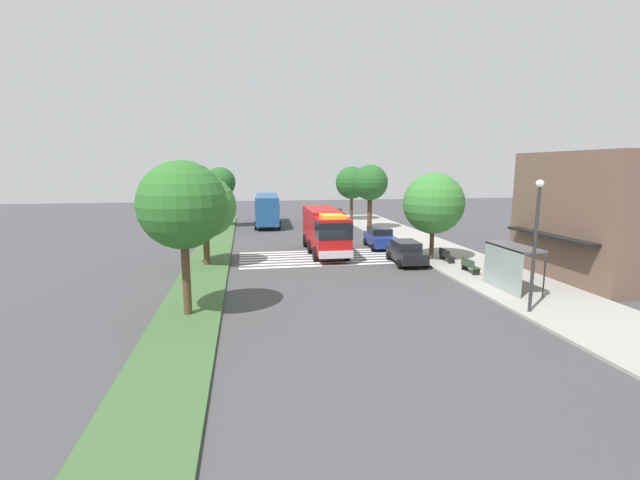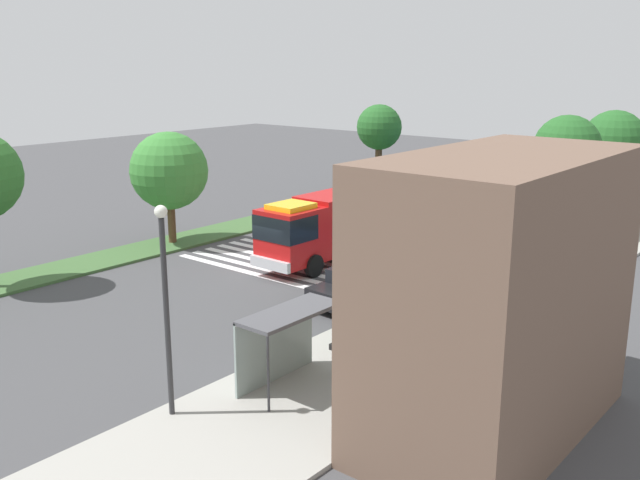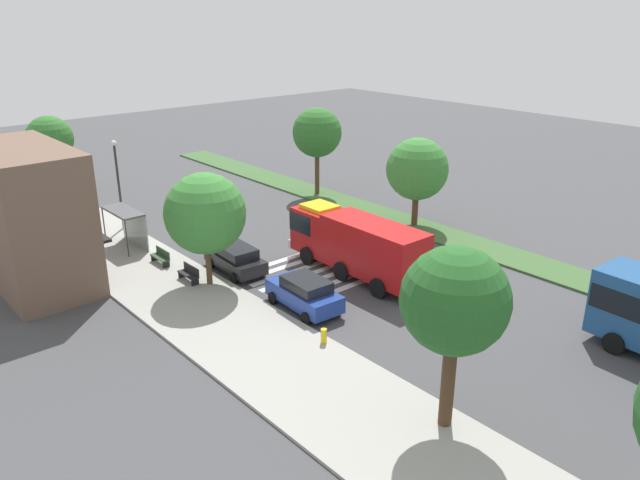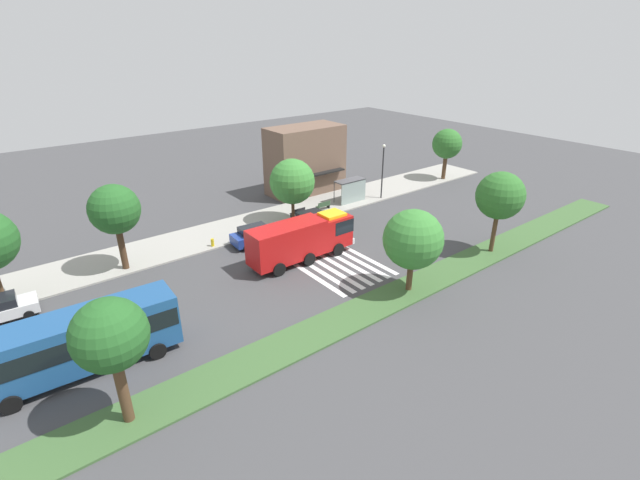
{
  "view_description": "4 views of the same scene",
  "coord_description": "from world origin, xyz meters",
  "px_view_note": "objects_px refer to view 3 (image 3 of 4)",
  "views": [
    {
      "loc": [
        29.78,
        -5.58,
        6.83
      ],
      "look_at": [
        -3.27,
        0.09,
        1.19
      ],
      "focal_mm": 24.39,
      "sensor_mm": 36.0,
      "label": 1
    },
    {
      "loc": [
        23.82,
        22.57,
        10.04
      ],
      "look_at": [
        -1.27,
        1.93,
        1.79
      ],
      "focal_mm": 39.81,
      "sensor_mm": 36.0,
      "label": 2
    },
    {
      "loc": [
        -27.45,
        23.8,
        14.55
      ],
      "look_at": [
        -1.18,
        0.91,
        1.41
      ],
      "focal_mm": 34.73,
      "sensor_mm": 36.0,
      "label": 3
    },
    {
      "loc": [
        -23.55,
        -27.07,
        17.31
      ],
      "look_at": [
        -2.39,
        0.13,
        1.53
      ],
      "focal_mm": 25.41,
      "sensor_mm": 36.0,
      "label": 4
    }
  ],
  "objects_px": {
    "fire_truck": "(353,241)",
    "sidewalk_tree_west": "(455,302)",
    "bus_stop_shelter": "(129,220)",
    "bench_west_of_shelter": "(189,273)",
    "parked_car_mid": "(305,293)",
    "sidewalk_tree_far_east": "(50,139)",
    "median_tree_center": "(317,133)",
    "fire_hydrant": "(324,336)",
    "bench_near_shelter": "(161,257)",
    "median_tree_west": "(417,169)",
    "parked_car_east": "(236,259)",
    "street_lamp": "(118,177)",
    "sidewalk_tree_center": "(205,214)"
  },
  "relations": [
    {
      "from": "bench_near_shelter",
      "to": "fire_truck",
      "type": "bearing_deg",
      "value": -136.35
    },
    {
      "from": "parked_car_mid",
      "to": "bench_near_shelter",
      "type": "distance_m",
      "value": 10.4
    },
    {
      "from": "fire_truck",
      "to": "street_lamp",
      "type": "relative_size",
      "value": 1.54
    },
    {
      "from": "sidewalk_tree_center",
      "to": "median_tree_center",
      "type": "xyz_separation_m",
      "value": [
        9.59,
        -16.18,
        0.92
      ]
    },
    {
      "from": "street_lamp",
      "to": "sidewalk_tree_west",
      "type": "xyz_separation_m",
      "value": [
        -28.3,
        0.4,
        1.36
      ]
    },
    {
      "from": "street_lamp",
      "to": "median_tree_center",
      "type": "relative_size",
      "value": 0.88
    },
    {
      "from": "fire_truck",
      "to": "median_tree_center",
      "type": "height_order",
      "value": "median_tree_center"
    },
    {
      "from": "bench_west_of_shelter",
      "to": "street_lamp",
      "type": "xyz_separation_m",
      "value": [
        10.91,
        -1.06,
        3.17
      ]
    },
    {
      "from": "fire_hydrant",
      "to": "parked_car_mid",
      "type": "bearing_deg",
      "value": -26.44
    },
    {
      "from": "bus_stop_shelter",
      "to": "street_lamp",
      "type": "bearing_deg",
      "value": -17.03
    },
    {
      "from": "parked_car_east",
      "to": "median_tree_center",
      "type": "height_order",
      "value": "median_tree_center"
    },
    {
      "from": "parked_car_east",
      "to": "sidewalk_tree_center",
      "type": "xyz_separation_m",
      "value": [
        -0.66,
        2.2,
        3.39
      ]
    },
    {
      "from": "bench_near_shelter",
      "to": "median_tree_west",
      "type": "height_order",
      "value": "median_tree_west"
    },
    {
      "from": "sidewalk_tree_center",
      "to": "fire_hydrant",
      "type": "distance_m",
      "value": 9.78
    },
    {
      "from": "median_tree_center",
      "to": "sidewalk_tree_west",
      "type": "bearing_deg",
      "value": 148.05
    },
    {
      "from": "bus_stop_shelter",
      "to": "bench_west_of_shelter",
      "type": "distance_m",
      "value": 7.45
    },
    {
      "from": "street_lamp",
      "to": "median_tree_center",
      "type": "distance_m",
      "value": 16.01
    },
    {
      "from": "sidewalk_tree_west",
      "to": "fire_hydrant",
      "type": "height_order",
      "value": "sidewalk_tree_west"
    },
    {
      "from": "parked_car_mid",
      "to": "sidewalk_tree_far_east",
      "type": "distance_m",
      "value": 29.57
    },
    {
      "from": "parked_car_mid",
      "to": "bus_stop_shelter",
      "type": "xyz_separation_m",
      "value": [
        13.99,
        2.89,
        0.99
      ]
    },
    {
      "from": "street_lamp",
      "to": "bench_west_of_shelter",
      "type": "bearing_deg",
      "value": 174.43
    },
    {
      "from": "fire_truck",
      "to": "bus_stop_shelter",
      "type": "distance_m",
      "value": 14.63
    },
    {
      "from": "bus_stop_shelter",
      "to": "median_tree_center",
      "type": "xyz_separation_m",
      "value": [
        1.2,
        -16.87,
        3.26
      ]
    },
    {
      "from": "bench_west_of_shelter",
      "to": "fire_hydrant",
      "type": "height_order",
      "value": "bench_west_of_shelter"
    },
    {
      "from": "bus_stop_shelter",
      "to": "sidewalk_tree_west",
      "type": "distance_m",
      "value": 24.95
    },
    {
      "from": "parked_car_mid",
      "to": "sidewalk_tree_far_east",
      "type": "relative_size",
      "value": 0.7
    },
    {
      "from": "bench_near_shelter",
      "to": "bench_west_of_shelter",
      "type": "relative_size",
      "value": 1.0
    },
    {
      "from": "fire_truck",
      "to": "bench_near_shelter",
      "type": "height_order",
      "value": "fire_truck"
    },
    {
      "from": "parked_car_east",
      "to": "bench_west_of_shelter",
      "type": "bearing_deg",
      "value": 85.43
    },
    {
      "from": "fire_truck",
      "to": "sidewalk_tree_west",
      "type": "distance_m",
      "value": 14.74
    },
    {
      "from": "bus_stop_shelter",
      "to": "bench_near_shelter",
      "type": "height_order",
      "value": "bus_stop_shelter"
    },
    {
      "from": "parked_car_mid",
      "to": "fire_truck",
      "type": "bearing_deg",
      "value": -68.31
    },
    {
      "from": "bench_near_shelter",
      "to": "sidewalk_tree_center",
      "type": "height_order",
      "value": "sidewalk_tree_center"
    },
    {
      "from": "bus_stop_shelter",
      "to": "bench_west_of_shelter",
      "type": "bearing_deg",
      "value": -179.75
    },
    {
      "from": "bench_near_shelter",
      "to": "street_lamp",
      "type": "distance_m",
      "value": 8.28
    },
    {
      "from": "median_tree_west",
      "to": "sidewalk_tree_far_east",
      "type": "bearing_deg",
      "value": 33.38
    },
    {
      "from": "bench_west_of_shelter",
      "to": "street_lamp",
      "type": "height_order",
      "value": "street_lamp"
    },
    {
      "from": "bench_near_shelter",
      "to": "sidewalk_tree_west",
      "type": "bearing_deg",
      "value": -178.17
    },
    {
      "from": "sidewalk_tree_far_east",
      "to": "median_tree_center",
      "type": "distance_m",
      "value": 21.44
    },
    {
      "from": "sidewalk_tree_far_east",
      "to": "median_tree_center",
      "type": "xyz_separation_m",
      "value": [
        -14.06,
        -16.18,
        0.52
      ]
    },
    {
      "from": "parked_car_mid",
      "to": "bench_west_of_shelter",
      "type": "xyz_separation_m",
      "value": [
        6.66,
        2.86,
        -0.3
      ]
    },
    {
      "from": "bus_stop_shelter",
      "to": "median_tree_center",
      "type": "distance_m",
      "value": 17.22
    },
    {
      "from": "parked_car_mid",
      "to": "median_tree_center",
      "type": "relative_size",
      "value": 0.64
    },
    {
      "from": "bench_west_of_shelter",
      "to": "bench_near_shelter",
      "type": "bearing_deg",
      "value": 0.0
    },
    {
      "from": "median_tree_center",
      "to": "fire_truck",
      "type": "bearing_deg",
      "value": 146.5
    },
    {
      "from": "bus_stop_shelter",
      "to": "parked_car_east",
      "type": "bearing_deg",
      "value": -159.48
    },
    {
      "from": "sidewalk_tree_center",
      "to": "median_tree_west",
      "type": "distance_m",
      "value": 16.2
    },
    {
      "from": "street_lamp",
      "to": "sidewalk_tree_center",
      "type": "xyz_separation_m",
      "value": [
        -11.96,
        0.4,
        0.47
      ]
    },
    {
      "from": "sidewalk_tree_west",
      "to": "sidewalk_tree_center",
      "type": "distance_m",
      "value": 16.37
    },
    {
      "from": "parked_car_mid",
      "to": "sidewalk_tree_center",
      "type": "bearing_deg",
      "value": 24.46
    }
  ]
}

